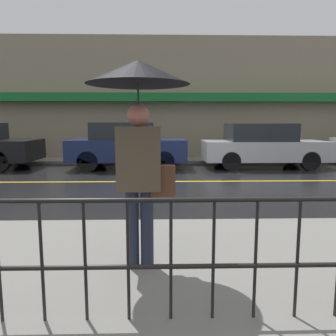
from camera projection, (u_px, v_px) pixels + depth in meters
ground_plane at (209, 181)px, 8.74m from camera, size 80.00×80.00×0.00m
sidewalk_near at (280, 260)px, 3.58m from camera, size 28.00×2.76×0.11m
sidewalk_far at (192, 160)px, 13.35m from camera, size 28.00×1.68×0.11m
lane_marking at (209, 181)px, 8.74m from camera, size 25.20×0.12×0.01m
building_storefront at (190, 99)px, 13.96m from camera, size 28.00×0.85×5.16m
pedestrian at (139, 108)px, 3.11m from camera, size 0.98×0.98×2.02m
car_navy at (127, 145)px, 11.26m from camera, size 3.93×1.93×1.56m
car_silver at (262, 146)px, 11.38m from camera, size 4.21×1.74×1.53m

